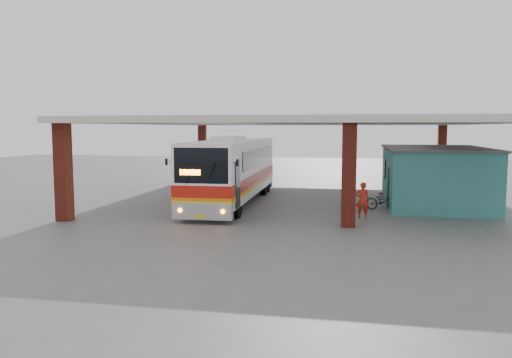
{
  "coord_description": "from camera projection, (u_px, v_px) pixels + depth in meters",
  "views": [
    {
      "loc": [
        3.11,
        -24.06,
        4.16
      ],
      "look_at": [
        -1.53,
        0.0,
        1.62
      ],
      "focal_mm": 35.0,
      "sensor_mm": 36.0,
      "label": 1
    }
  ],
  "objects": [
    {
      "name": "brick_columns",
      "position": [
        322.0,
        162.0,
        28.9
      ],
      "size": [
        20.1,
        21.6,
        4.35
      ],
      "color": "maroon",
      "rests_on": "ground"
    },
    {
      "name": "canopy_roof",
      "position": [
        309.0,
        122.0,
        30.3
      ],
      "size": [
        21.0,
        23.0,
        0.3
      ],
      "primitive_type": "cube",
      "color": "beige",
      "rests_on": "brick_columns"
    },
    {
      "name": "coach_bus",
      "position": [
        233.0,
        170.0,
        27.35
      ],
      "size": [
        2.93,
        12.8,
        3.71
      ],
      "rotation": [
        0.0,
        0.0,
        0.02
      ],
      "color": "white",
      "rests_on": "ground"
    },
    {
      "name": "ground",
      "position": [
        287.0,
        212.0,
        24.51
      ],
      "size": [
        90.0,
        90.0,
        0.0
      ],
      "primitive_type": "plane",
      "color": "#515154",
      "rests_on": "ground"
    },
    {
      "name": "shop_building",
      "position": [
        434.0,
        176.0,
        26.84
      ],
      "size": [
        5.2,
        8.2,
        3.11
      ],
      "color": "#338075",
      "rests_on": "ground"
    },
    {
      "name": "pedestrian",
      "position": [
        363.0,
        200.0,
        22.96
      ],
      "size": [
        0.62,
        0.42,
        1.67
      ],
      "primitive_type": "imported",
      "rotation": [
        0.0,
        0.0,
        3.18
      ],
      "color": "red",
      "rests_on": "ground"
    },
    {
      "name": "red_chair",
      "position": [
        385.0,
        191.0,
        29.85
      ],
      "size": [
        0.56,
        0.56,
        0.83
      ],
      "rotation": [
        0.0,
        0.0,
        -0.36
      ],
      "color": "#B21318",
      "rests_on": "ground"
    },
    {
      "name": "motorcycle",
      "position": [
        383.0,
        201.0,
        25.02
      ],
      "size": [
        1.9,
        1.11,
        0.94
      ],
      "primitive_type": "imported",
      "rotation": [
        0.0,
        0.0,
        1.28
      ],
      "color": "black",
      "rests_on": "ground"
    }
  ]
}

